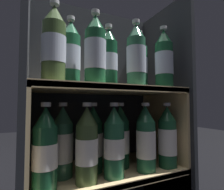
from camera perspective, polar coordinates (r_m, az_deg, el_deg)
The scene contains 21 objects.
fridge_back_wall at distance 0.92m, azimuth -5.79°, elevation -2.95°, with size 0.67×0.02×0.99m, color #23262B.
fridge_side_left at distance 0.70m, azimuth -26.79°, elevation -2.63°, with size 0.02×0.36×0.99m, color #23262B.
fridge_side_right at distance 0.94m, azimuth 16.95°, elevation -2.84°, with size 0.02×0.36×0.99m, color #23262B.
shelf_lower at distance 0.81m, azimuth -1.26°, elevation -25.64°, with size 0.63×0.32×0.23m.
shelf_upper at distance 0.76m, azimuth -1.34°, elevation -9.41°, with size 0.63×0.32×0.57m.
bottle_upper_front_0 at distance 0.63m, azimuth -18.46°, elevation 15.11°, with size 0.08×0.08×0.28m.
bottle_upper_front_1 at distance 0.66m, azimuth -5.49°, elevation 14.03°, with size 0.08×0.08×0.28m.
bottle_upper_front_2 at distance 0.74m, azimuth 7.90°, elevation 12.25°, with size 0.08×0.08×0.28m.
bottle_upper_front_3 at distance 0.82m, azimuth 16.60°, elevation 10.75°, with size 0.08×0.08×0.28m.
bottle_upper_back_0 at distance 0.72m, azimuth -13.42°, elevation 12.65°, with size 0.08×0.08×0.28m.
bottle_upper_back_1 at distance 0.77m, azimuth -1.37°, elevation 11.67°, with size 0.08×0.08×0.28m.
bottle_upper_back_2 at distance 0.85m, azimuth 8.86°, elevation 10.36°, with size 0.08×0.08×0.28m.
bottle_lower_front_0 at distance 0.62m, azimuth -21.01°, elevation -16.55°, with size 0.08×0.08×0.28m.
bottle_lower_front_1 at distance 0.64m, azimuth -8.26°, elevation -16.22°, with size 0.08×0.08×0.28m.
bottle_lower_front_2 at distance 0.68m, azimuth 0.68°, elevation -15.44°, with size 0.08×0.08×0.28m.
bottle_lower_front_3 at distance 0.75m, azimuth 11.02°, elevation -14.28°, with size 0.08×0.08×0.28m.
bottle_lower_front_4 at distance 0.82m, azimuth 17.63°, elevation -13.21°, with size 0.08×0.08×0.28m.
bottle_lower_back_0 at distance 0.71m, azimuth -15.84°, elevation -14.92°, with size 0.08×0.08×0.28m.
bottle_lower_back_1 at distance 0.74m, azimuth -6.20°, elevation -14.48°, with size 0.08×0.08×0.28m.
bottle_lower_back_2 at distance 0.79m, azimuth 2.76°, elevation -13.78°, with size 0.08×0.08×0.28m.
bottle_lower_back_3 at distance 0.85m, azimuth 10.67°, elevation -12.86°, with size 0.08×0.08×0.28m.
Camera 1 is at (-0.30, -0.54, 0.50)m, focal length 28.00 mm.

